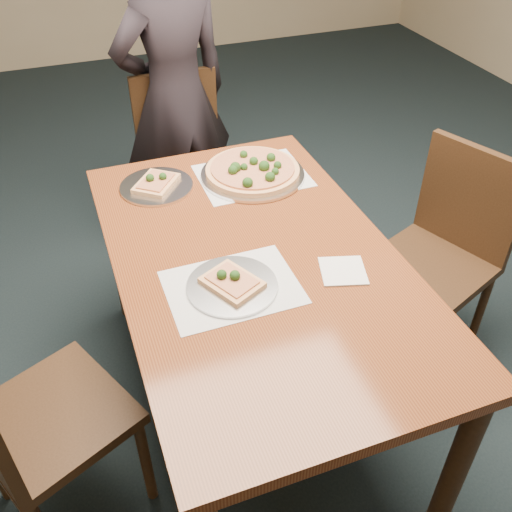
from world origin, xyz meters
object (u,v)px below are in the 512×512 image
object	(u,v)px
diner	(175,98)
slice_plate_far	(156,185)
dining_table	(256,277)
chair_far	(184,157)
pizza_pan	(253,171)
chair_right	(445,246)
slice_plate_near	(232,284)
chair_left	(23,420)

from	to	relation	value
diner	slice_plate_far	bearing A→B (deg)	58.70
dining_table	diner	xyz separation A→B (m)	(0.04, 1.22, 0.14)
chair_far	slice_plate_far	bearing A→B (deg)	-112.42
dining_table	pizza_pan	size ratio (longest dim) A/B	3.66
chair_right	slice_plate_near	xyz separation A→B (m)	(-0.96, -0.19, 0.25)
chair_left	slice_plate_near	bearing A→B (deg)	-107.60
pizza_pan	slice_plate_near	world-z (taller)	pizza_pan
chair_far	slice_plate_far	size ratio (longest dim) A/B	3.25
slice_plate_near	diner	bearing A→B (deg)	83.16
chair_left	chair_right	bearing A→B (deg)	-105.27
chair_right	diner	distance (m)	1.43
chair_left	slice_plate_near	distance (m)	0.72
dining_table	chair_right	size ratio (longest dim) A/B	1.65
slice_plate_far	dining_table	bearing A→B (deg)	-68.28
dining_table	diner	bearing A→B (deg)	88.19
chair_far	diner	world-z (taller)	diner
chair_far	slice_plate_far	xyz separation A→B (m)	(-0.25, -0.62, 0.25)
chair_right	pizza_pan	world-z (taller)	chair_right
slice_plate_near	dining_table	bearing A→B (deg)	44.02
chair_right	pizza_pan	distance (m)	0.83
dining_table	chair_right	world-z (taller)	chair_right
diner	pizza_pan	size ratio (longest dim) A/B	3.89
dining_table	slice_plate_far	bearing A→B (deg)	111.72
chair_left	pizza_pan	world-z (taller)	chair_left
dining_table	diner	size ratio (longest dim) A/B	0.94
chair_left	chair_right	xyz separation A→B (m)	(1.63, 0.27, 0.00)
dining_table	slice_plate_far	world-z (taller)	slice_plate_far
chair_left	slice_plate_far	distance (m)	0.97
diner	chair_far	bearing A→B (deg)	81.41
chair_left	diner	distance (m)	1.68
dining_table	chair_left	xyz separation A→B (m)	(-0.79, -0.20, -0.14)
pizza_pan	dining_table	bearing A→B (deg)	-108.96
dining_table	pizza_pan	world-z (taller)	pizza_pan
slice_plate_near	chair_far	bearing A→B (deg)	82.58
diner	slice_plate_near	bearing A→B (deg)	71.70
chair_far	pizza_pan	bearing A→B (deg)	-79.73
chair_left	slice_plate_far	xyz separation A→B (m)	(0.58, 0.73, 0.25)
dining_table	slice_plate_near	size ratio (longest dim) A/B	5.36
dining_table	chair_right	bearing A→B (deg)	4.84
slice_plate_far	chair_right	bearing A→B (deg)	-23.71
slice_plate_far	chair_left	bearing A→B (deg)	-128.48
diner	slice_plate_near	world-z (taller)	diner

